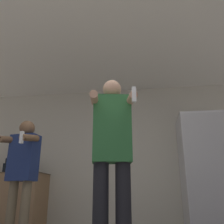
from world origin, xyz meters
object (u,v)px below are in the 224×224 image
(bottle_brown_liquor, at_px, (11,168))
(person_man_side, at_px, (22,168))
(refrigerator, at_px, (207,174))
(bottle_tall_gin, at_px, (5,168))
(person_woman_foreground, at_px, (112,154))
(bottle_green_wine, at_px, (33,166))

(bottle_brown_liquor, xyz_separation_m, person_man_side, (0.81, -1.14, -0.13))
(refrigerator, xyz_separation_m, person_man_side, (-2.44, -1.12, 0.01))
(bottle_tall_gin, distance_m, person_woman_foreground, 2.74)
(refrigerator, bearing_deg, bottle_green_wine, 179.70)
(bottle_tall_gin, relative_size, bottle_brown_liquor, 1.28)
(person_woman_foreground, bearing_deg, bottle_tall_gin, 140.66)
(bottle_brown_liquor, bearing_deg, refrigerator, -0.26)
(bottle_tall_gin, relative_size, person_man_side, 0.19)
(bottle_brown_liquor, relative_size, person_woman_foreground, 0.13)
(bottle_green_wine, height_order, person_man_side, person_man_side)
(bottle_tall_gin, height_order, person_man_side, person_man_side)
(person_woman_foreground, height_order, person_man_side, person_woman_foreground)
(bottle_green_wine, height_order, person_woman_foreground, person_woman_foreground)
(refrigerator, distance_m, bottle_green_wine, 2.85)
(refrigerator, xyz_separation_m, person_woman_foreground, (-1.23, -1.72, 0.05))
(person_man_side, bearing_deg, person_woman_foreground, -26.26)
(bottle_tall_gin, xyz_separation_m, bottle_brown_liquor, (0.10, -0.00, -0.01))
(bottle_brown_liquor, height_order, person_woman_foreground, person_woman_foreground)
(person_woman_foreground, bearing_deg, refrigerator, 54.48)
(bottle_tall_gin, relative_size, bottle_green_wine, 0.96)
(person_man_side, bearing_deg, bottle_tall_gin, 128.52)
(bottle_tall_gin, xyz_separation_m, person_man_side, (0.91, -1.14, -0.15))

